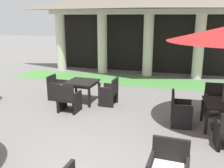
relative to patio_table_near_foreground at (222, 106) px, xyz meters
name	(u,v)px	position (x,y,z in m)	size (l,w,h in m)	color
background_pavilion	(150,7)	(-2.70, 5.60, 2.58)	(10.37, 2.87, 4.18)	beige
lawn_strip	(143,81)	(-2.70, 4.20, -0.62)	(12.17, 1.77, 0.01)	#47843D
patio_table_near_foreground	(222,106)	(0.00, 0.00, 0.00)	(0.94, 0.94, 0.73)	black
patio_chair_near_foreground_north	(214,101)	(-0.06, 1.01, -0.22)	(0.58, 0.56, 0.90)	black
patio_chair_near_foreground_west	(180,110)	(-1.02, -0.06, -0.21)	(0.57, 0.63, 0.91)	black
patio_table_mid_right	(82,84)	(-4.22, 0.98, -0.01)	(0.99, 0.99, 0.71)	black
patio_chair_mid_right_south	(69,99)	(-4.25, 0.01, -0.23)	(0.60, 0.57, 0.88)	black
patio_chair_mid_right_west	(57,88)	(-5.18, 1.01, -0.23)	(0.52, 0.58, 0.83)	black
patio_chair_mid_right_east	(110,93)	(-3.25, 0.95, -0.22)	(0.52, 0.60, 0.89)	black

